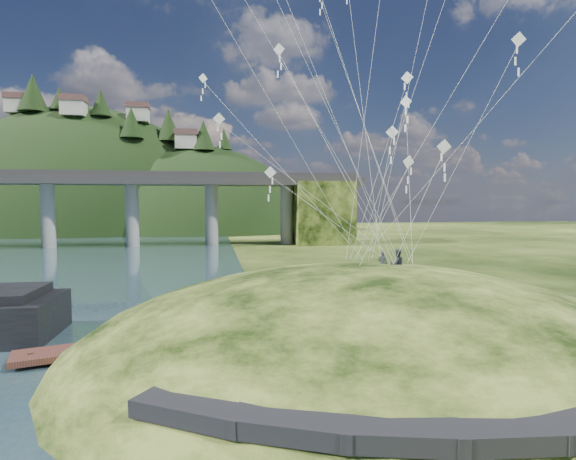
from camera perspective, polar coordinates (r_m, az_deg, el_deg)
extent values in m
plane|color=black|center=(24.29, -7.31, -17.73)|extent=(320.00, 320.00, 0.00)
ellipsoid|color=black|center=(28.12, 9.93, -18.00)|extent=(36.00, 32.00, 13.00)
cube|color=black|center=(16.13, -11.88, -21.37)|extent=(4.32, 3.62, 0.71)
cube|color=black|center=(14.80, 0.59, -23.45)|extent=(4.10, 2.97, 0.61)
cube|color=black|center=(14.73, 14.00, -23.71)|extent=(3.85, 2.37, 0.62)
cube|color=black|center=(15.75, 25.59, -22.26)|extent=(3.62, 1.83, 0.66)
cylinder|color=gray|center=(97.75, -28.18, 1.79)|extent=(2.60, 2.60, 13.00)
cylinder|color=gray|center=(93.97, -19.19, 1.96)|extent=(2.60, 2.60, 13.00)
cylinder|color=gray|center=(92.65, -9.69, 2.09)|extent=(2.60, 2.60, 13.00)
cylinder|color=gray|center=(93.91, -0.18, 2.16)|extent=(2.60, 2.60, 13.00)
cube|color=black|center=(95.42, 4.27, 2.17)|extent=(12.00, 11.00, 13.00)
ellipsoid|color=black|center=(154.41, -24.24, -2.25)|extent=(96.00, 68.00, 88.00)
ellipsoid|color=black|center=(141.94, -11.21, -4.12)|extent=(76.00, 56.00, 72.00)
cone|color=black|center=(148.89, -29.66, 14.90)|extent=(8.01, 8.01, 10.54)
cone|color=black|center=(145.93, -27.05, 14.67)|extent=(4.97, 4.97, 6.54)
cone|color=black|center=(140.88, -22.69, 14.70)|extent=(5.83, 5.83, 7.67)
cone|color=black|center=(133.29, -19.27, 12.77)|extent=(6.47, 6.47, 8.51)
cone|color=black|center=(138.99, -14.94, 12.73)|extent=(7.13, 7.13, 9.38)
cone|color=black|center=(133.05, -10.69, 11.74)|extent=(6.56, 6.56, 8.63)
cone|color=black|center=(138.59, -8.16, 11.36)|extent=(4.88, 4.88, 6.42)
cube|color=beige|center=(153.13, -31.03, 13.29)|extent=(6.00, 5.00, 4.00)
cube|color=brown|center=(153.63, -31.06, 14.28)|extent=(6.40, 5.40, 1.60)
cube|color=beige|center=(140.07, -25.56, 13.70)|extent=(6.00, 5.00, 4.00)
cube|color=brown|center=(140.58, -25.59, 14.78)|extent=(6.40, 5.40, 1.60)
cube|color=beige|center=(142.51, -18.50, 13.64)|extent=(6.00, 5.00, 4.00)
cube|color=brown|center=(143.01, -18.52, 14.71)|extent=(6.40, 5.40, 1.60)
cube|color=beige|center=(133.91, -12.80, 10.80)|extent=(6.00, 5.00, 4.00)
cube|color=brown|center=(134.28, -12.82, 11.95)|extent=(6.40, 5.40, 1.60)
cube|color=#391C17|center=(28.84, -17.65, -13.45)|extent=(14.03, 5.80, 0.35)
cylinder|color=#391C17|center=(28.84, -29.89, -14.28)|extent=(0.30, 0.30, 1.00)
cylinder|color=#391C17|center=(28.73, -23.75, -14.18)|extent=(0.30, 0.30, 1.00)
cylinder|color=#391C17|center=(28.92, -17.64, -13.93)|extent=(0.30, 0.30, 1.00)
cylinder|color=#391C17|center=(29.41, -11.69, -13.53)|extent=(0.30, 0.30, 1.00)
cylinder|color=#391C17|center=(30.20, -6.02, -13.02)|extent=(0.30, 0.30, 1.00)
imported|color=#282D35|center=(29.18, 11.94, -2.67)|extent=(0.68, 0.61, 1.57)
imported|color=#282D35|center=(29.12, 13.73, -2.36)|extent=(1.01, 0.81, 1.95)
cube|color=silver|center=(27.99, -8.76, 13.79)|extent=(0.73, 0.17, 0.72)
cube|color=silver|center=(27.91, -8.75, 12.76)|extent=(0.10, 0.04, 0.42)
cube|color=silver|center=(27.83, -8.74, 11.71)|extent=(0.10, 0.04, 0.42)
cube|color=silver|center=(27.76, -8.73, 10.66)|extent=(0.10, 0.04, 0.42)
cube|color=silver|center=(38.00, 4.12, 26.58)|extent=(0.10, 0.05, 0.45)
cube|color=silver|center=(37.78, 4.11, 25.81)|extent=(0.10, 0.05, 0.45)
cube|color=silver|center=(31.77, -2.26, 7.33)|extent=(0.84, 0.18, 0.84)
cube|color=silver|center=(31.74, -2.26, 6.25)|extent=(0.11, 0.03, 0.49)
cube|color=silver|center=(31.72, -2.26, 5.18)|extent=(0.11, 0.03, 0.49)
cube|color=silver|center=(31.70, -2.25, 4.10)|extent=(0.11, 0.03, 0.49)
cube|color=silver|center=(34.12, -10.74, 18.42)|extent=(0.62, 0.31, 0.67)
cube|color=silver|center=(34.00, -10.73, 17.65)|extent=(0.08, 0.06, 0.39)
cube|color=silver|center=(33.89, -10.72, 16.87)|extent=(0.08, 0.06, 0.39)
cube|color=silver|center=(33.78, -10.71, 16.09)|extent=(0.08, 0.06, 0.39)
cube|color=silver|center=(32.77, 14.75, 15.46)|extent=(0.55, 0.69, 0.83)
cube|color=silver|center=(32.65, 14.73, 14.44)|extent=(0.10, 0.08, 0.49)
cube|color=silver|center=(32.54, 14.72, 13.40)|extent=(0.10, 0.08, 0.49)
cube|color=silver|center=(32.45, 14.70, 12.37)|extent=(0.10, 0.08, 0.49)
cube|color=silver|center=(24.02, 13.10, 12.01)|extent=(0.57, 0.39, 0.64)
cube|color=silver|center=(23.95, 13.08, 10.90)|extent=(0.09, 0.04, 0.38)
cube|color=silver|center=(23.90, 13.06, 9.79)|extent=(0.09, 0.04, 0.38)
cube|color=silver|center=(23.85, 13.05, 8.67)|extent=(0.09, 0.04, 0.38)
cube|color=silver|center=(37.76, 7.51, 26.92)|extent=(0.10, 0.04, 0.42)
cube|color=silver|center=(29.72, 14.90, 18.19)|extent=(0.61, 0.48, 0.73)
cube|color=silver|center=(29.59, 14.89, 17.21)|extent=(0.09, 0.06, 0.43)
cube|color=silver|center=(29.47, 14.87, 16.22)|extent=(0.09, 0.06, 0.43)
cube|color=silver|center=(29.36, 14.85, 15.22)|extent=(0.09, 0.06, 0.43)
cube|color=silver|center=(24.53, 27.25, 20.72)|extent=(0.66, 0.19, 0.66)
cube|color=silver|center=(24.39, 27.21, 19.66)|extent=(0.09, 0.02, 0.38)
cube|color=silver|center=(24.26, 27.18, 18.60)|extent=(0.09, 0.02, 0.38)
cube|color=silver|center=(24.14, 27.15, 17.52)|extent=(0.09, 0.02, 0.38)
cube|color=silver|center=(29.49, 19.22, 9.97)|extent=(0.87, 0.26, 0.87)
cube|color=silver|center=(29.42, 19.19, 8.76)|extent=(0.11, 0.02, 0.51)
cube|color=silver|center=(29.37, 19.16, 7.54)|extent=(0.11, 0.02, 0.51)
cube|color=silver|center=(29.33, 19.14, 6.32)|extent=(0.11, 0.02, 0.51)
cube|color=silver|center=(27.63, 15.06, 8.35)|extent=(0.75, 0.23, 0.75)
cube|color=silver|center=(27.59, 15.04, 7.23)|extent=(0.10, 0.06, 0.44)
cube|color=silver|center=(27.56, 15.02, 6.11)|extent=(0.10, 0.06, 0.44)
cube|color=silver|center=(27.54, 15.00, 4.99)|extent=(0.10, 0.06, 0.44)
cube|color=silver|center=(29.72, -1.15, 21.95)|extent=(0.67, 0.35, 0.72)
cube|color=silver|center=(29.56, -1.15, 21.00)|extent=(0.10, 0.04, 0.42)
cube|color=silver|center=(29.41, -1.15, 20.05)|extent=(0.10, 0.04, 0.42)
cube|color=silver|center=(29.27, -1.15, 19.08)|extent=(0.10, 0.04, 0.42)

